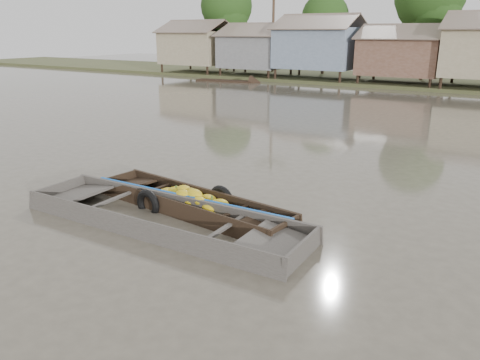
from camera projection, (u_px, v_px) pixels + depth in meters
The scene contains 3 objects.
ground at pixel (219, 227), 10.06m from camera, with size 120.00×120.00×0.00m, color #534D3F.
banana_boat at pixel (189, 203), 11.05m from camera, with size 5.48×1.83×0.76m.
viewer_boat at pixel (164, 223), 10.17m from camera, with size 6.78×1.95×0.54m.
Camera 1 is at (5.36, -7.58, 4.02)m, focal length 35.00 mm.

